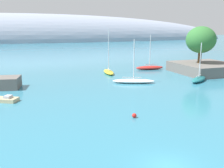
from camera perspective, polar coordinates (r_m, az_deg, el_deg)
The scene contains 10 objects.
water at distance 21.69m, azimuth 12.57°, elevation -17.95°, with size 600.00×600.00×0.00m, color teal.
shore_outcrop at distance 66.25m, azimuth 20.22°, elevation 3.40°, with size 13.71×13.74×2.43m, color #66605B.
tree_clump_shore at distance 64.98m, azimuth 19.34°, elevation 9.34°, with size 7.03×7.03×8.78m.
distant_ridge at distance 212.89m, azimuth -19.34°, elevation 8.96°, with size 376.56×53.01×43.14m, color #8E99AD.
sailboat_yellow_near_shore at distance 61.39m, azimuth -0.77°, elevation 2.84°, with size 2.84×7.04×10.59m.
sailboat_red_mid_mooring at distance 68.12m, azimuth 8.44°, elevation 3.72°, with size 7.78×3.16×9.09m.
sailboat_white_outer_mooring at distance 51.04m, azimuth 4.86°, elevation 0.75°, with size 8.64×5.24×8.72m.
sailboat_teal_end_of_line at distance 55.29m, azimuth 18.92°, elevation 1.08°, with size 6.57×5.43×7.92m.
motorboat_sand_alongside_breakwater at distance 41.54m, azimuth -22.93°, elevation -3.19°, with size 4.32×3.55×0.96m.
mooring_buoy_red at distance 31.69m, azimuth 5.03°, elevation -7.06°, with size 0.56×0.56×0.56m, color red.
Camera 1 is at (-10.34, -15.63, 10.91)m, focal length 40.72 mm.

